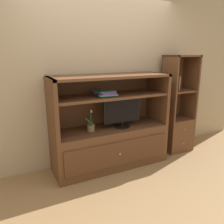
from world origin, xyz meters
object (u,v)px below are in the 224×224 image
Objects in this scene: magazine_stack at (105,93)px; bookshelf_tall at (177,120)px; tv_monitor at (122,112)px; media_console at (110,137)px; upright_book_row at (174,84)px; potted_plant at (91,127)px.

bookshelf_tall is at bearing 0.56° from magazine_stack.
bookshelf_tall reaches higher than tv_monitor.
upright_book_row is (1.18, -0.01, 0.74)m from media_console.
tv_monitor is (0.16, -0.07, 0.39)m from media_console.
tv_monitor is at bearing -6.79° from potted_plant.
bookshelf_tall is at bearing 0.58° from potted_plant.
upright_book_row is at bearing 0.16° from magazine_stack.
potted_plant is (-0.48, 0.06, -0.18)m from tv_monitor.
potted_plant is 0.87× the size of magazine_stack.
media_console is 0.38m from potted_plant.
media_console is 6.89× the size of upright_book_row.
tv_monitor is at bearing -176.31° from bookshelf_tall.
media_console is at bearing 179.74° from upright_book_row.
magazine_stack is 1.52m from bookshelf_tall.
bookshelf_tall is (1.62, 0.02, -0.12)m from potted_plant.
bookshelf_tall reaches higher than upright_book_row.
bookshelf_tall is (1.40, 0.01, -0.59)m from magazine_stack.
potted_plant is 0.19× the size of bookshelf_tall.
tv_monitor is at bearing -13.05° from magazine_stack.
media_console is 1.31m from bookshelf_tall.
media_console is 1.05× the size of bookshelf_tall.
upright_book_row is (1.02, 0.06, 0.35)m from tv_monitor.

